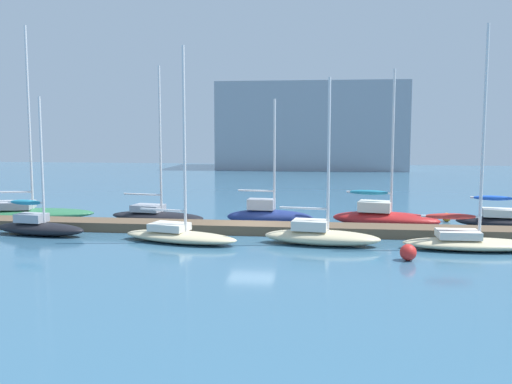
{
  "coord_description": "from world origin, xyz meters",
  "views": [
    {
      "loc": [
        4.14,
        -30.05,
        5.61
      ],
      "look_at": [
        0.0,
        2.0,
        2.0
      ],
      "focal_mm": 39.91,
      "sensor_mm": 36.0,
      "label": 1
    }
  ],
  "objects_px": {
    "sailboat_3": "(179,233)",
    "sailboat_7": "(470,240)",
    "sailboat_1": "(39,225)",
    "sailboat_2": "(156,214)",
    "sailboat_6": "(384,216)",
    "sailboat_0": "(25,211)",
    "mooring_buoy_red": "(408,252)",
    "sailboat_8": "(508,219)",
    "sailboat_5": "(320,235)",
    "mooring_buoy_orange": "(447,217)",
    "harbor_building_distant": "(312,126)",
    "sailboat_4": "(269,215)"
  },
  "relations": [
    {
      "from": "sailboat_1",
      "to": "sailboat_5",
      "type": "height_order",
      "value": "sailboat_5"
    },
    {
      "from": "sailboat_8",
      "to": "mooring_buoy_red",
      "type": "bearing_deg",
      "value": -117.68
    },
    {
      "from": "sailboat_3",
      "to": "mooring_buoy_red",
      "type": "bearing_deg",
      "value": 0.7
    },
    {
      "from": "sailboat_0",
      "to": "mooring_buoy_orange",
      "type": "bearing_deg",
      "value": -7.46
    },
    {
      "from": "sailboat_7",
      "to": "sailboat_8",
      "type": "bearing_deg",
      "value": 59.63
    },
    {
      "from": "sailboat_1",
      "to": "sailboat_2",
      "type": "distance_m",
      "value": 7.0
    },
    {
      "from": "sailboat_2",
      "to": "sailboat_6",
      "type": "height_order",
      "value": "sailboat_2"
    },
    {
      "from": "sailboat_1",
      "to": "sailboat_8",
      "type": "height_order",
      "value": "sailboat_8"
    },
    {
      "from": "sailboat_4",
      "to": "sailboat_6",
      "type": "bearing_deg",
      "value": 7.96
    },
    {
      "from": "sailboat_0",
      "to": "sailboat_5",
      "type": "relative_size",
      "value": 1.47
    },
    {
      "from": "sailboat_2",
      "to": "sailboat_7",
      "type": "relative_size",
      "value": 0.9
    },
    {
      "from": "mooring_buoy_orange",
      "to": "harbor_building_distant",
      "type": "height_order",
      "value": "harbor_building_distant"
    },
    {
      "from": "sailboat_0",
      "to": "mooring_buoy_orange",
      "type": "xyz_separation_m",
      "value": [
        25.79,
        2.48,
        -0.24
      ]
    },
    {
      "from": "sailboat_7",
      "to": "mooring_buoy_orange",
      "type": "distance_m",
      "value": 8.21
    },
    {
      "from": "sailboat_1",
      "to": "sailboat_2",
      "type": "relative_size",
      "value": 0.78
    },
    {
      "from": "sailboat_4",
      "to": "sailboat_6",
      "type": "height_order",
      "value": "sailboat_6"
    },
    {
      "from": "mooring_buoy_orange",
      "to": "sailboat_4",
      "type": "bearing_deg",
      "value": -165.26
    },
    {
      "from": "sailboat_5",
      "to": "mooring_buoy_orange",
      "type": "distance_m",
      "value": 10.87
    },
    {
      "from": "sailboat_6",
      "to": "sailboat_4",
      "type": "bearing_deg",
      "value": -164.98
    },
    {
      "from": "sailboat_1",
      "to": "harbor_building_distant",
      "type": "distance_m",
      "value": 55.91
    },
    {
      "from": "sailboat_2",
      "to": "mooring_buoy_orange",
      "type": "distance_m",
      "value": 17.61
    },
    {
      "from": "sailboat_5",
      "to": "sailboat_2",
      "type": "bearing_deg",
      "value": 157.33
    },
    {
      "from": "sailboat_2",
      "to": "sailboat_3",
      "type": "bearing_deg",
      "value": -53.73
    },
    {
      "from": "sailboat_1",
      "to": "mooring_buoy_orange",
      "type": "relative_size",
      "value": 13.37
    },
    {
      "from": "sailboat_4",
      "to": "harbor_building_distant",
      "type": "relative_size",
      "value": 0.28
    },
    {
      "from": "sailboat_4",
      "to": "sailboat_0",
      "type": "bearing_deg",
      "value": -176.85
    },
    {
      "from": "mooring_buoy_red",
      "to": "harbor_building_distant",
      "type": "bearing_deg",
      "value": 95.86
    },
    {
      "from": "sailboat_8",
      "to": "mooring_buoy_orange",
      "type": "distance_m",
      "value": 3.55
    },
    {
      "from": "sailboat_8",
      "to": "mooring_buoy_red",
      "type": "xyz_separation_m",
      "value": [
        -6.65,
        -8.79,
        -0.17
      ]
    },
    {
      "from": "sailboat_0",
      "to": "sailboat_3",
      "type": "relative_size",
      "value": 1.23
    },
    {
      "from": "sailboat_5",
      "to": "sailboat_0",
      "type": "bearing_deg",
      "value": 170.51
    },
    {
      "from": "sailboat_2",
      "to": "harbor_building_distant",
      "type": "relative_size",
      "value": 0.36
    },
    {
      "from": "sailboat_6",
      "to": "mooring_buoy_red",
      "type": "bearing_deg",
      "value": -76.98
    },
    {
      "from": "sailboat_2",
      "to": "sailboat_7",
      "type": "bearing_deg",
      "value": -10.09
    },
    {
      "from": "sailboat_6",
      "to": "mooring_buoy_red",
      "type": "height_order",
      "value": "sailboat_6"
    },
    {
      "from": "sailboat_3",
      "to": "sailboat_7",
      "type": "relative_size",
      "value": 0.93
    },
    {
      "from": "sailboat_4",
      "to": "mooring_buoy_red",
      "type": "relative_size",
      "value": 10.25
    },
    {
      "from": "sailboat_1",
      "to": "sailboat_5",
      "type": "relative_size",
      "value": 0.9
    },
    {
      "from": "sailboat_1",
      "to": "sailboat_6",
      "type": "height_order",
      "value": "sailboat_6"
    },
    {
      "from": "sailboat_4",
      "to": "mooring_buoy_red",
      "type": "height_order",
      "value": "sailboat_4"
    },
    {
      "from": "sailboat_8",
      "to": "mooring_buoy_orange",
      "type": "bearing_deg",
      "value": 155.85
    },
    {
      "from": "sailboat_2",
      "to": "mooring_buoy_orange",
      "type": "xyz_separation_m",
      "value": [
        17.47,
        2.2,
        -0.19
      ]
    },
    {
      "from": "sailboat_2",
      "to": "sailboat_6",
      "type": "relative_size",
      "value": 1.04
    },
    {
      "from": "sailboat_6",
      "to": "harbor_building_distant",
      "type": "height_order",
      "value": "harbor_building_distant"
    },
    {
      "from": "sailboat_4",
      "to": "sailboat_5",
      "type": "xyz_separation_m",
      "value": [
        3.06,
        -5.11,
        -0.12
      ]
    },
    {
      "from": "sailboat_8",
      "to": "harbor_building_distant",
      "type": "xyz_separation_m",
      "value": [
        -12.57,
        48.85,
        5.42
      ]
    },
    {
      "from": "sailboat_0",
      "to": "mooring_buoy_red",
      "type": "height_order",
      "value": "sailboat_0"
    },
    {
      "from": "sailboat_3",
      "to": "sailboat_7",
      "type": "height_order",
      "value": "sailboat_7"
    },
    {
      "from": "sailboat_2",
      "to": "sailboat_3",
      "type": "xyz_separation_m",
      "value": [
        3.04,
        -6.0,
        -0.01
      ]
    },
    {
      "from": "sailboat_7",
      "to": "mooring_buoy_orange",
      "type": "relative_size",
      "value": 18.95
    }
  ]
}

